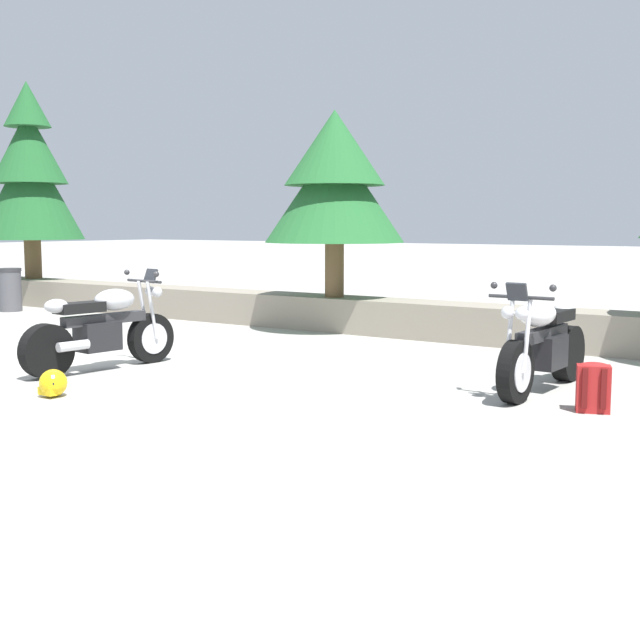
{
  "coord_description": "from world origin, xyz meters",
  "views": [
    {
      "loc": [
        8.06,
        -6.5,
        1.73
      ],
      "look_at": [
        2.87,
        1.2,
        0.65
      ],
      "focal_mm": 46.29,
      "sensor_mm": 36.0,
      "label": 1
    }
  ],
  "objects_px": {
    "motorcycle_white_centre": "(543,345)",
    "rider_backpack": "(593,386)",
    "pine_tree_far_left": "(30,174)",
    "rider_helmet": "(52,383)",
    "pine_tree_mid_left": "(335,180)",
    "trash_bin": "(10,290)",
    "motorcycle_silver_near_left": "(103,329)"
  },
  "relations": [
    {
      "from": "motorcycle_white_centre",
      "to": "rider_backpack",
      "type": "relative_size",
      "value": 4.39
    },
    {
      "from": "pine_tree_far_left",
      "to": "motorcycle_white_centre",
      "type": "bearing_deg",
      "value": -14.08
    },
    {
      "from": "rider_backpack",
      "to": "rider_helmet",
      "type": "bearing_deg",
      "value": -153.3
    },
    {
      "from": "rider_backpack",
      "to": "pine_tree_mid_left",
      "type": "distance_m",
      "value": 6.67
    },
    {
      "from": "motorcycle_white_centre",
      "to": "pine_tree_mid_left",
      "type": "bearing_deg",
      "value": 146.79
    },
    {
      "from": "rider_helmet",
      "to": "trash_bin",
      "type": "bearing_deg",
      "value": 147.03
    },
    {
      "from": "motorcycle_silver_near_left",
      "to": "pine_tree_mid_left",
      "type": "relative_size",
      "value": 0.69
    },
    {
      "from": "motorcycle_silver_near_left",
      "to": "rider_backpack",
      "type": "distance_m",
      "value": 5.58
    },
    {
      "from": "rider_backpack",
      "to": "trash_bin",
      "type": "distance_m",
      "value": 12.44
    },
    {
      "from": "motorcycle_silver_near_left",
      "to": "pine_tree_mid_left",
      "type": "distance_m",
      "value": 4.99
    },
    {
      "from": "rider_backpack",
      "to": "trash_bin",
      "type": "bearing_deg",
      "value": 168.46
    },
    {
      "from": "motorcycle_white_centre",
      "to": "rider_backpack",
      "type": "height_order",
      "value": "motorcycle_white_centre"
    },
    {
      "from": "motorcycle_silver_near_left",
      "to": "motorcycle_white_centre",
      "type": "bearing_deg",
      "value": 19.13
    },
    {
      "from": "pine_tree_mid_left",
      "to": "trash_bin",
      "type": "bearing_deg",
      "value": -171.18
    },
    {
      "from": "pine_tree_far_left",
      "to": "pine_tree_mid_left",
      "type": "height_order",
      "value": "pine_tree_far_left"
    },
    {
      "from": "rider_backpack",
      "to": "rider_helmet",
      "type": "relative_size",
      "value": 1.68
    },
    {
      "from": "rider_backpack",
      "to": "pine_tree_mid_left",
      "type": "height_order",
      "value": "pine_tree_mid_left"
    },
    {
      "from": "rider_backpack",
      "to": "rider_helmet",
      "type": "distance_m",
      "value": 5.27
    },
    {
      "from": "pine_tree_far_left",
      "to": "trash_bin",
      "type": "xyz_separation_m",
      "value": [
        0.94,
        -1.27,
        -2.38
      ]
    },
    {
      "from": "rider_helmet",
      "to": "rider_backpack",
      "type": "bearing_deg",
      "value": 26.7
    },
    {
      "from": "rider_helmet",
      "to": "pine_tree_mid_left",
      "type": "xyz_separation_m",
      "value": [
        -0.48,
        5.94,
        2.3
      ]
    },
    {
      "from": "motorcycle_silver_near_left",
      "to": "rider_backpack",
      "type": "xyz_separation_m",
      "value": [
        5.49,
        1.01,
        -0.24
      ]
    },
    {
      "from": "motorcycle_white_centre",
      "to": "pine_tree_mid_left",
      "type": "distance_m",
      "value": 5.69
    },
    {
      "from": "motorcycle_silver_near_left",
      "to": "rider_backpack",
      "type": "height_order",
      "value": "motorcycle_silver_near_left"
    },
    {
      "from": "pine_tree_far_left",
      "to": "rider_helmet",
      "type": "bearing_deg",
      "value": -36.04
    },
    {
      "from": "motorcycle_white_centre",
      "to": "pine_tree_far_left",
      "type": "distance_m",
      "value": 13.02
    },
    {
      "from": "pine_tree_far_left",
      "to": "pine_tree_mid_left",
      "type": "distance_m",
      "value": 7.96
    },
    {
      "from": "pine_tree_far_left",
      "to": "trash_bin",
      "type": "relative_size",
      "value": 4.89
    },
    {
      "from": "rider_backpack",
      "to": "pine_tree_far_left",
      "type": "bearing_deg",
      "value": 164.01
    },
    {
      "from": "rider_backpack",
      "to": "motorcycle_silver_near_left",
      "type": "bearing_deg",
      "value": -169.56
    },
    {
      "from": "pine_tree_mid_left",
      "to": "rider_backpack",
      "type": "bearing_deg",
      "value": -34.61
    },
    {
      "from": "pine_tree_mid_left",
      "to": "trash_bin",
      "type": "relative_size",
      "value": 3.48
    }
  ]
}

